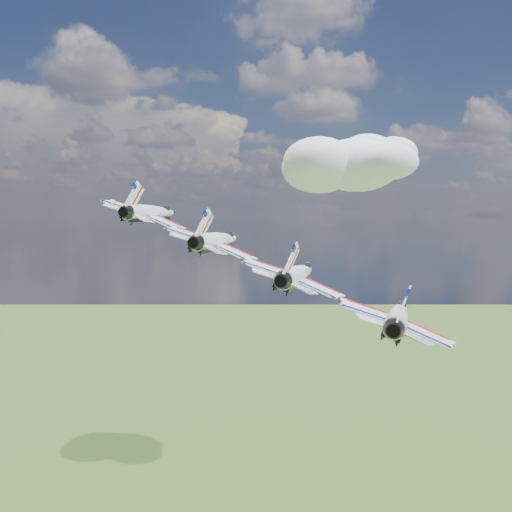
{
  "coord_description": "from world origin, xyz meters",
  "views": [
    {
      "loc": [
        -10.55,
        -59.14,
        156.16
      ],
      "look_at": [
        -6.41,
        9.48,
        151.27
      ],
      "focal_mm": 40.0,
      "sensor_mm": 36.0,
      "label": 1
    }
  ],
  "objects_px": {
    "jet_0": "(152,212)",
    "jet_2": "(298,274)",
    "jet_3": "(398,316)",
    "jet_1": "(218,240)"
  },
  "relations": [
    {
      "from": "jet_0",
      "to": "jet_2",
      "type": "relative_size",
      "value": 1.0
    },
    {
      "from": "jet_0",
      "to": "jet_2",
      "type": "height_order",
      "value": "jet_0"
    },
    {
      "from": "jet_1",
      "to": "jet_3",
      "type": "distance_m",
      "value": 25.49
    },
    {
      "from": "jet_1",
      "to": "jet_0",
      "type": "bearing_deg",
      "value": 159.19
    },
    {
      "from": "jet_1",
      "to": "jet_3",
      "type": "xyz_separation_m",
      "value": [
        18.41,
        -16.13,
        -7.1
      ]
    },
    {
      "from": "jet_0",
      "to": "jet_1",
      "type": "bearing_deg",
      "value": -20.81
    },
    {
      "from": "jet_1",
      "to": "jet_2",
      "type": "relative_size",
      "value": 1.0
    },
    {
      "from": "jet_0",
      "to": "jet_3",
      "type": "distance_m",
      "value": 38.23
    },
    {
      "from": "jet_2",
      "to": "jet_3",
      "type": "xyz_separation_m",
      "value": [
        9.21,
        -8.06,
        -3.55
      ]
    },
    {
      "from": "jet_2",
      "to": "jet_3",
      "type": "distance_m",
      "value": 12.74
    }
  ]
}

